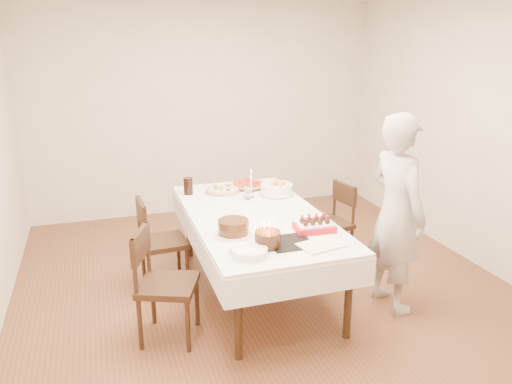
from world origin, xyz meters
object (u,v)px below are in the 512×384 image
object	(u,v)px
layer_cake	(233,227)
chair_left_savory	(164,242)
pizza_pepperoni	(248,185)
birthday_cake	(268,235)
chair_right_savory	(329,224)
strawberry_box	(314,226)
pizza_white	(223,190)
person	(396,213)
chair_left_dessert	(168,285)
cola_glass	(188,186)
taper_candle	(251,183)
pasta_bowl	(277,189)
dining_table	(256,253)

from	to	relation	value
layer_cake	chair_left_savory	bearing A→B (deg)	121.38
pizza_pepperoni	birthday_cake	distance (m)	1.57
chair_right_savory	strawberry_box	world-z (taller)	chair_right_savory
pizza_white	layer_cake	bearing A→B (deg)	-99.95
person	birthday_cake	size ratio (longest dim) A/B	8.68
chair_left_dessert	cola_glass	bearing A→B (deg)	-85.61
pizza_pepperoni	cola_glass	size ratio (longest dim) A/B	2.23
pizza_white	cola_glass	bearing A→B (deg)	170.93
cola_glass	chair_left_dessert	bearing A→B (deg)	-107.83
chair_left_dessert	pizza_white	bearing A→B (deg)	-99.28
taper_candle	cola_glass	distance (m)	0.64
pasta_bowl	layer_cake	bearing A→B (deg)	-128.30
chair_left_dessert	strawberry_box	bearing A→B (deg)	-157.98
chair_left_savory	taper_candle	bearing A→B (deg)	-176.80
chair_left_savory	person	world-z (taller)	person
chair_left_dessert	birthday_cake	xyz separation A→B (m)	(0.73, -0.20, 0.40)
chair_left_dessert	birthday_cake	size ratio (longest dim) A/B	4.62
dining_table	chair_left_dessert	world-z (taller)	chair_left_dessert
person	birthday_cake	xyz separation A→B (m)	(-1.18, -0.11, 0.00)
pizza_white	strawberry_box	world-z (taller)	strawberry_box
dining_table	chair_left_dessert	bearing A→B (deg)	-149.81
taper_candle	pizza_pepperoni	bearing A→B (deg)	78.13
person	cola_glass	xyz separation A→B (m)	(-1.50, 1.36, -0.01)
chair_left_savory	layer_cake	bearing A→B (deg)	117.52
pizza_white	taper_candle	world-z (taller)	taper_candle
chair_right_savory	pizza_pepperoni	distance (m)	0.94
chair_right_savory	pasta_bowl	size ratio (longest dim) A/B	2.63
pizza_pepperoni	dining_table	bearing A→B (deg)	-102.24
chair_right_savory	strawberry_box	xyz separation A→B (m)	(-0.57, -0.86, 0.37)
chair_left_savory	pizza_white	xyz separation A→B (m)	(0.66, 0.34, 0.34)
chair_right_savory	layer_cake	bearing A→B (deg)	-158.86
dining_table	pizza_white	size ratio (longest dim) A/B	6.02
cola_glass	birthday_cake	xyz separation A→B (m)	(0.32, -1.47, 0.02)
chair_left_dessert	pizza_white	xyz separation A→B (m)	(0.75, 1.22, 0.32)
pizza_white	taper_candle	size ratio (longest dim) A/B	1.24
dining_table	strawberry_box	xyz separation A→B (m)	(0.33, -0.51, 0.41)
layer_cake	dining_table	bearing A→B (deg)	51.09
cola_glass	birthday_cake	distance (m)	1.51
dining_table	layer_cake	xyz separation A→B (m)	(-0.32, -0.39, 0.44)
pizza_white	chair_left_savory	bearing A→B (deg)	-152.67
chair_right_savory	chair_left_savory	bearing A→B (deg)	169.05
pizza_white	pizza_pepperoni	world-z (taller)	same
taper_candle	cola_glass	world-z (taller)	taper_candle
chair_left_savory	pizza_pepperoni	bearing A→B (deg)	-158.46
taper_candle	cola_glass	size ratio (longest dim) A/B	1.70
chair_right_savory	taper_candle	xyz separation A→B (m)	(-0.80, 0.13, 0.48)
chair_right_savory	chair_left_savory	distance (m)	1.69
dining_table	chair_right_savory	size ratio (longest dim) A/B	2.56
chair_left_dessert	birthday_cake	distance (m)	0.86
chair_left_savory	chair_left_dessert	distance (m)	0.88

